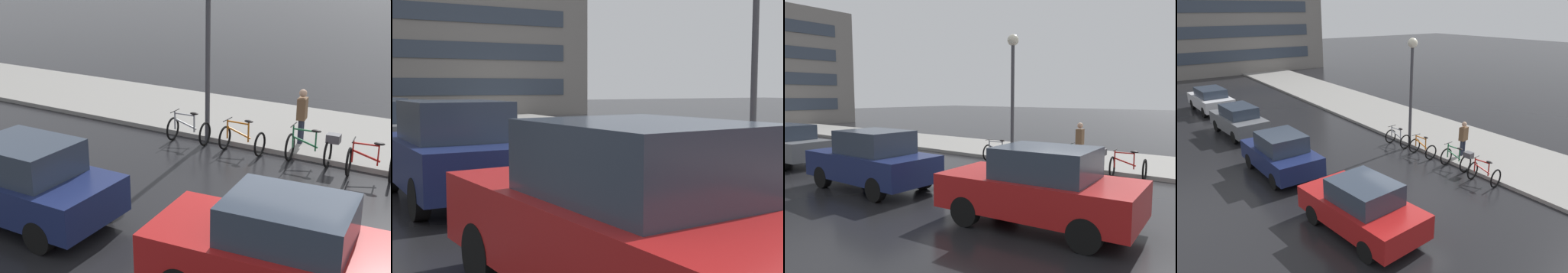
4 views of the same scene
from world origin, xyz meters
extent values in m
plane|color=black|center=(0.00, 0.00, 0.00)|extent=(140.00, 140.00, 0.00)
cube|color=gray|center=(6.00, 10.00, 0.07)|extent=(4.80, 60.00, 0.14)
torus|color=black|center=(3.15, -0.14, 0.37)|extent=(0.73, 0.16, 0.73)
torus|color=black|center=(3.28, -1.14, 0.37)|extent=(0.73, 0.16, 0.73)
cube|color=red|center=(3.23, -0.82, 0.63)|extent=(0.04, 0.04, 0.53)
cube|color=red|center=(3.16, -0.22, 0.65)|extent=(0.04, 0.04, 0.56)
cube|color=red|center=(3.20, -0.52, 0.87)|extent=(0.12, 0.60, 0.04)
cube|color=red|center=(3.20, -0.54, 0.58)|extent=(0.13, 0.68, 0.25)
ellipsoid|color=black|center=(3.23, -0.82, 0.93)|extent=(0.17, 0.28, 0.07)
cylinder|color=black|center=(3.16, -0.22, 0.95)|extent=(0.50, 0.09, 0.03)
torus|color=black|center=(3.37, 1.51, 0.38)|extent=(0.76, 0.12, 0.75)
torus|color=black|center=(3.45, 0.50, 0.38)|extent=(0.76, 0.12, 0.75)
cube|color=#237042|center=(3.42, 0.83, 0.64)|extent=(0.04, 0.04, 0.52)
cube|color=#237042|center=(3.38, 1.44, 0.69)|extent=(0.04, 0.04, 0.62)
cube|color=#237042|center=(3.40, 1.13, 0.91)|extent=(0.08, 0.61, 0.04)
cube|color=#237042|center=(3.40, 1.11, 0.58)|extent=(0.09, 0.70, 0.25)
ellipsoid|color=black|center=(3.42, 0.83, 0.93)|extent=(0.16, 0.27, 0.07)
cylinder|color=black|center=(3.38, 1.44, 1.02)|extent=(0.50, 0.07, 0.03)
cube|color=#4C4C51|center=(3.46, 0.38, 0.80)|extent=(0.30, 0.36, 0.22)
torus|color=black|center=(3.25, 3.43, 0.34)|extent=(0.68, 0.06, 0.68)
torus|color=black|center=(3.25, 2.34, 0.34)|extent=(0.68, 0.06, 0.68)
cube|color=orange|center=(3.25, 2.69, 0.62)|extent=(0.04, 0.04, 0.57)
cube|color=orange|center=(3.25, 3.35, 0.61)|extent=(0.04, 0.04, 0.53)
cube|color=orange|center=(3.25, 3.02, 0.85)|extent=(0.04, 0.65, 0.04)
cube|color=orange|center=(3.25, 2.99, 0.57)|extent=(0.04, 0.74, 0.27)
ellipsoid|color=black|center=(3.25, 2.69, 0.94)|extent=(0.14, 0.26, 0.07)
cylinder|color=black|center=(3.25, 3.35, 0.89)|extent=(0.50, 0.03, 0.03)
torus|color=black|center=(3.16, 5.14, 0.35)|extent=(0.70, 0.11, 0.70)
torus|color=black|center=(3.23, 4.07, 0.35)|extent=(0.70, 0.11, 0.70)
cube|color=#ADAFB5|center=(3.21, 4.42, 0.62)|extent=(0.04, 0.04, 0.53)
cube|color=#ADAFB5|center=(3.17, 5.06, 0.62)|extent=(0.04, 0.04, 0.54)
cube|color=#ADAFB5|center=(3.19, 4.74, 0.85)|extent=(0.08, 0.64, 0.04)
cube|color=#ADAFB5|center=(3.19, 4.72, 0.56)|extent=(0.08, 0.73, 0.26)
ellipsoid|color=black|center=(3.21, 4.42, 0.91)|extent=(0.16, 0.27, 0.07)
cylinder|color=black|center=(3.17, 5.06, 0.91)|extent=(0.50, 0.06, 0.03)
cube|color=#AD1919|center=(-2.50, -0.66, 0.68)|extent=(2.31, 4.29, 0.73)
cube|color=#2D3847|center=(-2.48, -0.83, 1.37)|extent=(1.74, 2.09, 0.63)
cylinder|color=black|center=(-3.47, 0.52, 0.32)|extent=(0.29, 0.66, 0.64)
cylinder|color=black|center=(-1.79, 0.69, 0.32)|extent=(0.29, 0.66, 0.64)
cylinder|color=black|center=(-3.21, -2.02, 0.32)|extent=(0.29, 0.66, 0.64)
cylinder|color=black|center=(-1.53, -1.84, 0.32)|extent=(0.29, 0.66, 0.64)
cube|color=navy|center=(-2.76, 4.83, 0.69)|extent=(2.01, 4.12, 0.75)
cube|color=#2D3847|center=(-2.76, 4.67, 1.40)|extent=(1.60, 2.01, 0.66)
cylinder|color=black|center=(-3.64, 6.07, 0.32)|extent=(0.24, 0.65, 0.64)
cylinder|color=black|center=(-1.96, 6.12, 0.32)|extent=(0.24, 0.65, 0.64)
cylinder|color=black|center=(-3.56, 3.55, 0.32)|extent=(0.24, 0.65, 0.64)
cylinder|color=black|center=(-1.88, 3.60, 0.32)|extent=(0.24, 0.65, 0.64)
cube|color=#2D3847|center=(-2.59, 10.82, 1.32)|extent=(1.55, 2.26, 0.57)
cylinder|color=black|center=(-1.96, 12.34, 0.32)|extent=(0.27, 0.65, 0.64)
cylinder|color=black|center=(-1.76, 9.75, 0.32)|extent=(0.27, 0.65, 0.64)
cylinder|color=#1E2333|center=(4.48, 1.66, 0.42)|extent=(0.14, 0.14, 0.83)
cylinder|color=#1E2333|center=(4.66, 1.69, 0.42)|extent=(0.14, 0.14, 0.83)
cube|color=brown|center=(4.57, 1.68, 1.14)|extent=(0.43, 0.30, 0.61)
sphere|color=tan|center=(4.57, 1.68, 1.58)|extent=(0.22, 0.22, 0.22)
cylinder|color=#424247|center=(3.62, 4.22, 2.39)|extent=(0.14, 0.14, 4.77)
sphere|color=#F2EACC|center=(3.62, 4.22, 4.96)|extent=(0.46, 0.46, 0.46)
camera|label=1|loc=(-9.60, -3.57, 5.16)|focal=50.00mm
camera|label=2|loc=(-4.95, -4.62, 1.97)|focal=50.00mm
camera|label=3|loc=(-9.31, -4.66, 2.73)|focal=35.00mm
camera|label=4|loc=(-8.07, -9.12, 6.42)|focal=35.00mm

